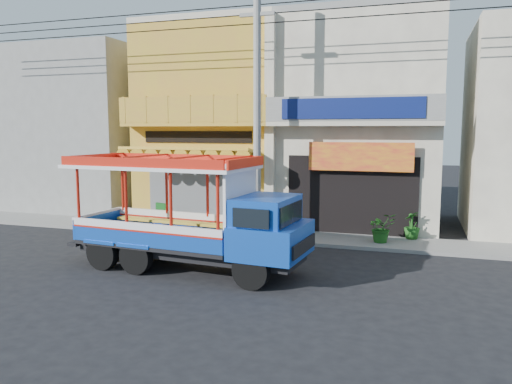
% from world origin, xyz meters
% --- Properties ---
extents(ground, '(90.00, 90.00, 0.00)m').
position_xyz_m(ground, '(0.00, 0.00, 0.00)').
color(ground, black).
rests_on(ground, ground).
extents(sidewalk, '(30.00, 2.00, 0.12)m').
position_xyz_m(sidewalk, '(0.00, 4.00, 0.06)').
color(sidewalk, slate).
rests_on(sidewalk, ground).
extents(shophouse_left, '(6.00, 7.50, 8.24)m').
position_xyz_m(shophouse_left, '(-4.00, 7.96, 4.11)').
color(shophouse_left, gold).
rests_on(shophouse_left, ground).
extents(shophouse_right, '(6.00, 6.75, 8.24)m').
position_xyz_m(shophouse_right, '(2.00, 7.96, 4.11)').
color(shophouse_right, '#B3A893').
rests_on(shophouse_right, ground).
extents(party_pilaster, '(0.35, 0.30, 8.00)m').
position_xyz_m(party_pilaster, '(-1.00, 4.85, 4.00)').
color(party_pilaster, '#B3A893').
rests_on(party_pilaster, ground).
extents(filler_building_left, '(6.00, 6.00, 7.60)m').
position_xyz_m(filler_building_left, '(-11.00, 8.00, 3.80)').
color(filler_building_left, gray).
rests_on(filler_building_left, ground).
extents(utility_pole, '(28.00, 0.26, 9.00)m').
position_xyz_m(utility_pole, '(-0.85, 3.30, 5.03)').
color(utility_pole, gray).
rests_on(utility_pole, ground).
extents(songthaew_truck, '(6.84, 2.74, 3.12)m').
position_xyz_m(songthaew_truck, '(-1.21, -0.78, 1.50)').
color(songthaew_truck, black).
rests_on(songthaew_truck, ground).
extents(green_sign, '(0.59, 0.45, 0.93)m').
position_xyz_m(green_sign, '(-5.04, 3.91, 0.51)').
color(green_sign, black).
rests_on(green_sign, sidewalk).
extents(potted_plant_a, '(1.15, 1.11, 0.99)m').
position_xyz_m(potted_plant_a, '(3.15, 3.86, 0.61)').
color(potted_plant_a, '#1A5017').
rests_on(potted_plant_a, sidewalk).
extents(potted_plant_c, '(0.73, 0.73, 0.95)m').
position_xyz_m(potted_plant_c, '(4.11, 4.70, 0.59)').
color(potted_plant_c, '#1A5017').
rests_on(potted_plant_c, sidewalk).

